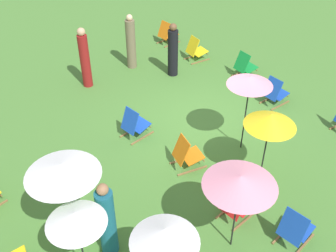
{
  "coord_description": "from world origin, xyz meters",
  "views": [
    {
      "loc": [
        -6.0,
        6.25,
        6.38
      ],
      "look_at": [
        0.0,
        1.2,
        0.5
      ],
      "focal_mm": 42.64,
      "sensor_mm": 36.0,
      "label": 1
    }
  ],
  "objects_px": {
    "umbrella_1": "(76,218)",
    "deckchair_7": "(196,50)",
    "deckchair_4": "(187,154)",
    "deckchair_2": "(236,205)",
    "person_0": "(173,51)",
    "person_1": "(131,43)",
    "deckchair_5": "(245,66)",
    "deckchair_12": "(275,92)",
    "deckchair_11": "(295,229)",
    "umbrella_2": "(271,120)",
    "umbrella_4": "(62,170)",
    "deckchair_9": "(167,34)",
    "person_3": "(85,59)",
    "umbrella_3": "(250,81)",
    "deckchair_3": "(135,124)",
    "umbrella_5": "(240,181)",
    "umbrella_0": "(165,236)",
    "person_2": "(107,221)"
  },
  "relations": [
    {
      "from": "deckchair_4",
      "to": "umbrella_0",
      "type": "relative_size",
      "value": 0.44
    },
    {
      "from": "deckchair_12",
      "to": "person_2",
      "type": "bearing_deg",
      "value": 103.48
    },
    {
      "from": "deckchair_4",
      "to": "person_3",
      "type": "height_order",
      "value": "person_3"
    },
    {
      "from": "deckchair_11",
      "to": "umbrella_3",
      "type": "relative_size",
      "value": 0.41
    },
    {
      "from": "deckchair_3",
      "to": "deckchair_4",
      "type": "relative_size",
      "value": 0.97
    },
    {
      "from": "umbrella_4",
      "to": "deckchair_12",
      "type": "bearing_deg",
      "value": -84.76
    },
    {
      "from": "deckchair_3",
      "to": "person_0",
      "type": "height_order",
      "value": "person_0"
    },
    {
      "from": "deckchair_5",
      "to": "deckchair_9",
      "type": "distance_m",
      "value": 3.47
    },
    {
      "from": "deckchair_5",
      "to": "person_2",
      "type": "distance_m",
      "value": 7.42
    },
    {
      "from": "deckchair_4",
      "to": "deckchair_11",
      "type": "distance_m",
      "value": 2.89
    },
    {
      "from": "deckchair_3",
      "to": "deckchair_2",
      "type": "bearing_deg",
      "value": 174.66
    },
    {
      "from": "deckchair_4",
      "to": "person_1",
      "type": "height_order",
      "value": "person_1"
    },
    {
      "from": "umbrella_4",
      "to": "deckchair_2",
      "type": "bearing_deg",
      "value": -118.78
    },
    {
      "from": "deckchair_11",
      "to": "person_0",
      "type": "xyz_separation_m",
      "value": [
        6.41,
        -2.48,
        0.44
      ]
    },
    {
      "from": "deckchair_11",
      "to": "umbrella_2",
      "type": "relative_size",
      "value": 0.47
    },
    {
      "from": "deckchair_3",
      "to": "umbrella_1",
      "type": "xyz_separation_m",
      "value": [
        -2.73,
        3.04,
        1.21
      ]
    },
    {
      "from": "deckchair_9",
      "to": "umbrella_3",
      "type": "height_order",
      "value": "umbrella_3"
    },
    {
      "from": "umbrella_0",
      "to": "umbrella_3",
      "type": "distance_m",
      "value": 4.5
    },
    {
      "from": "umbrella_2",
      "to": "deckchair_11",
      "type": "bearing_deg",
      "value": 149.92
    },
    {
      "from": "deckchair_4",
      "to": "person_1",
      "type": "relative_size",
      "value": 0.48
    },
    {
      "from": "deckchair_12",
      "to": "deckchair_7",
      "type": "bearing_deg",
      "value": 0.97
    },
    {
      "from": "umbrella_4",
      "to": "umbrella_5",
      "type": "bearing_deg",
      "value": -131.08
    },
    {
      "from": "umbrella_0",
      "to": "person_3",
      "type": "relative_size",
      "value": 1.04
    },
    {
      "from": "deckchair_3",
      "to": "umbrella_4",
      "type": "xyz_separation_m",
      "value": [
        -1.95,
        2.8,
        1.52
      ]
    },
    {
      "from": "deckchair_11",
      "to": "umbrella_0",
      "type": "distance_m",
      "value": 3.09
    },
    {
      "from": "deckchair_2",
      "to": "person_3",
      "type": "distance_m",
      "value": 6.49
    },
    {
      "from": "umbrella_1",
      "to": "person_3",
      "type": "xyz_separation_m",
      "value": [
        5.71,
        -3.43,
        -0.68
      ]
    },
    {
      "from": "person_0",
      "to": "person_1",
      "type": "relative_size",
      "value": 0.95
    },
    {
      "from": "person_1",
      "to": "umbrella_2",
      "type": "bearing_deg",
      "value": 116.03
    },
    {
      "from": "deckchair_4",
      "to": "deckchair_5",
      "type": "bearing_deg",
      "value": -49.25
    },
    {
      "from": "deckchair_9",
      "to": "umbrella_5",
      "type": "xyz_separation_m",
      "value": [
        -7.59,
        4.78,
        1.32
      ]
    },
    {
      "from": "umbrella_1",
      "to": "deckchair_7",
      "type": "bearing_deg",
      "value": -55.97
    },
    {
      "from": "umbrella_0",
      "to": "person_1",
      "type": "height_order",
      "value": "umbrella_0"
    },
    {
      "from": "deckchair_4",
      "to": "deckchair_2",
      "type": "bearing_deg",
      "value": -172.63
    },
    {
      "from": "deckchair_4",
      "to": "umbrella_2",
      "type": "height_order",
      "value": "umbrella_2"
    },
    {
      "from": "umbrella_3",
      "to": "umbrella_4",
      "type": "xyz_separation_m",
      "value": [
        0.11,
        4.54,
        -0.01
      ]
    },
    {
      "from": "deckchair_3",
      "to": "deckchair_9",
      "type": "height_order",
      "value": "same"
    },
    {
      "from": "deckchair_12",
      "to": "umbrella_0",
      "type": "height_order",
      "value": "umbrella_0"
    },
    {
      "from": "deckchair_2",
      "to": "person_2",
      "type": "relative_size",
      "value": 0.49
    },
    {
      "from": "deckchair_4",
      "to": "deckchair_9",
      "type": "bearing_deg",
      "value": -20.08
    },
    {
      "from": "umbrella_5",
      "to": "person_3",
      "type": "xyz_separation_m",
      "value": [
        6.86,
        -0.98,
        -0.78
      ]
    },
    {
      "from": "umbrella_0",
      "to": "umbrella_5",
      "type": "height_order",
      "value": "umbrella_0"
    },
    {
      "from": "deckchair_12",
      "to": "person_0",
      "type": "xyz_separation_m",
      "value": [
        3.16,
        1.11,
        0.44
      ]
    },
    {
      "from": "deckchair_12",
      "to": "person_1",
      "type": "distance_m",
      "value": 4.79
    },
    {
      "from": "deckchair_9",
      "to": "person_3",
      "type": "height_order",
      "value": "person_3"
    },
    {
      "from": "umbrella_4",
      "to": "deckchair_11",
      "type": "bearing_deg",
      "value": -129.83
    },
    {
      "from": "deckchair_2",
      "to": "umbrella_5",
      "type": "distance_m",
      "value": 1.49
    },
    {
      "from": "deckchair_7",
      "to": "deckchair_12",
      "type": "bearing_deg",
      "value": -173.15
    },
    {
      "from": "deckchair_4",
      "to": "deckchair_11",
      "type": "xyz_separation_m",
      "value": [
        -2.89,
        -0.13,
        0.0
      ]
    },
    {
      "from": "umbrella_1",
      "to": "person_0",
      "type": "relative_size",
      "value": 0.99
    }
  ]
}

